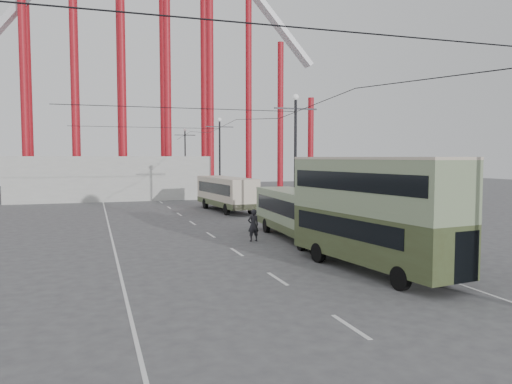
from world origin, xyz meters
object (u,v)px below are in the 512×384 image
object	(u,v)px
double_decker_bus	(372,208)
pedestrian	(253,225)
single_decker_cream	(226,192)
single_decker_green	(298,212)

from	to	relation	value
double_decker_bus	pedestrian	xyz separation A→B (m)	(-2.45, 8.95, -1.81)
double_decker_bus	single_decker_cream	size ratio (longest dim) A/B	0.93
single_decker_cream	double_decker_bus	bearing A→B (deg)	-95.78
pedestrian	double_decker_bus	bearing A→B (deg)	98.34
double_decker_bus	single_decker_cream	distance (m)	25.39
single_decker_cream	pedestrian	xyz separation A→B (m)	(-2.69, -16.42, -0.79)
single_decker_cream	pedestrian	distance (m)	16.66
pedestrian	single_decker_green	bearing A→B (deg)	169.46
single_decker_green	pedestrian	bearing A→B (deg)	179.36
single_decker_green	pedestrian	size ratio (longest dim) A/B	5.45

